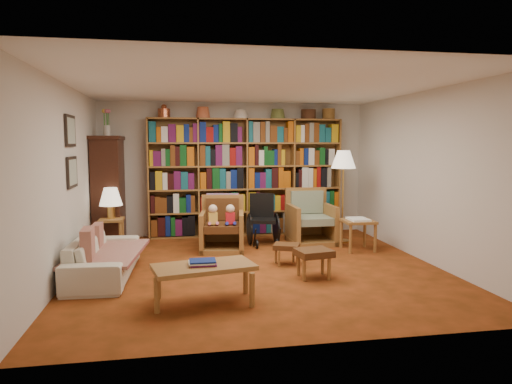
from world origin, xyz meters
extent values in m
plane|color=#923C16|center=(0.00, 0.00, 0.00)|extent=(5.00, 5.00, 0.00)
plane|color=white|center=(0.00, 0.00, 2.50)|extent=(5.00, 5.00, 0.00)
plane|color=silver|center=(0.00, 2.50, 1.25)|extent=(5.00, 0.00, 5.00)
plane|color=silver|center=(0.00, -2.50, 1.25)|extent=(5.00, 0.00, 5.00)
plane|color=silver|center=(-2.50, 0.00, 1.25)|extent=(0.00, 5.00, 5.00)
plane|color=silver|center=(2.50, 0.00, 1.25)|extent=(0.00, 5.00, 5.00)
cube|color=#9C6630|center=(0.20, 2.34, 1.10)|extent=(3.60, 0.30, 2.20)
cube|color=#34170E|center=(-2.25, 2.00, 0.90)|extent=(0.45, 0.90, 1.80)
cube|color=#34170E|center=(-2.25, 2.00, 1.83)|extent=(0.50, 0.95, 0.06)
cylinder|color=beige|center=(-2.25, 2.00, 1.95)|extent=(0.12, 0.12, 0.18)
cube|color=black|center=(-2.48, 0.30, 1.90)|extent=(0.03, 0.52, 0.42)
cube|color=gray|center=(-2.46, 0.30, 1.90)|extent=(0.01, 0.44, 0.34)
cube|color=black|center=(-2.48, 0.30, 1.35)|extent=(0.03, 0.52, 0.42)
cube|color=gray|center=(-2.46, 0.30, 1.35)|extent=(0.01, 0.44, 0.34)
imported|color=beige|center=(-2.05, -0.06, 0.26)|extent=(1.81, 0.77, 0.52)
cube|color=beige|center=(-2.00, -0.06, 0.30)|extent=(0.98, 1.62, 0.04)
cube|color=maroon|center=(-2.18, 0.29, 0.45)|extent=(0.11, 0.35, 0.35)
cube|color=maroon|center=(-2.18, -0.41, 0.45)|extent=(0.16, 0.42, 0.42)
cube|color=#9C6630|center=(-2.15, 1.45, 0.50)|extent=(0.38, 0.38, 0.04)
cylinder|color=#9C6630|center=(-2.30, 1.30, 0.24)|extent=(0.05, 0.05, 0.48)
cylinder|color=#9C6630|center=(-2.00, 1.30, 0.24)|extent=(0.05, 0.05, 0.48)
cylinder|color=#9C6630|center=(-2.30, 1.61, 0.24)|extent=(0.05, 0.05, 0.48)
cylinder|color=#9C6630|center=(-2.00, 1.61, 0.24)|extent=(0.05, 0.05, 0.48)
cylinder|color=gold|center=(-2.15, 1.45, 0.63)|extent=(0.12, 0.12, 0.21)
cone|color=white|center=(-2.15, 1.45, 0.88)|extent=(0.37, 0.37, 0.29)
cube|color=#9C6630|center=(-0.38, 1.14, 0.04)|extent=(0.79, 0.82, 0.08)
cube|color=#9C6630|center=(-0.70, 1.14, 0.31)|extent=(0.17, 0.73, 0.62)
cube|color=#9C6630|center=(-0.07, 1.14, 0.31)|extent=(0.17, 0.73, 0.62)
cube|color=#9C6630|center=(-0.38, 1.46, 0.44)|extent=(0.70, 0.17, 0.88)
cube|color=#553216|center=(-0.38, 1.11, 0.39)|extent=(0.62, 0.68, 0.12)
cube|color=#553216|center=(-0.38, 1.39, 0.64)|extent=(0.55, 0.17, 0.37)
cube|color=#C73571|center=(-0.38, 1.50, 0.70)|extent=(0.55, 0.13, 0.39)
cube|color=#9C6630|center=(1.20, 1.41, 0.04)|extent=(0.76, 0.80, 0.08)
cube|color=#9C6630|center=(0.86, 1.41, 0.34)|extent=(0.08, 0.79, 0.67)
cube|color=#9C6630|center=(1.54, 1.41, 0.34)|extent=(0.08, 0.79, 0.67)
cube|color=#9C6630|center=(1.20, 1.76, 0.47)|extent=(0.76, 0.09, 0.94)
cube|color=gray|center=(1.20, 1.38, 0.42)|extent=(0.60, 0.67, 0.13)
cube|color=gray|center=(1.20, 1.69, 0.69)|extent=(0.59, 0.11, 0.40)
cube|color=black|center=(0.36, 1.42, 0.42)|extent=(0.52, 0.52, 0.06)
cube|color=black|center=(0.36, 1.63, 0.66)|extent=(0.42, 0.16, 0.42)
cylinder|color=black|center=(0.13, 1.52, 0.26)|extent=(0.03, 0.53, 0.53)
cylinder|color=black|center=(0.60, 1.52, 0.26)|extent=(0.03, 0.53, 0.53)
cylinder|color=black|center=(0.19, 1.16, 0.08)|extent=(0.03, 0.15, 0.15)
cylinder|color=black|center=(0.53, 1.16, 0.08)|extent=(0.03, 0.15, 0.15)
cylinder|color=gold|center=(1.78, 1.43, 0.01)|extent=(0.27, 0.27, 0.03)
cylinder|color=gold|center=(1.78, 1.43, 0.68)|extent=(0.03, 0.03, 1.36)
cone|color=white|center=(1.78, 1.43, 1.46)|extent=(0.43, 0.43, 0.31)
cube|color=#9C6630|center=(1.80, 0.77, 0.48)|extent=(0.50, 0.50, 0.04)
cylinder|color=#9C6630|center=(1.59, 0.56, 0.23)|extent=(0.05, 0.05, 0.46)
cylinder|color=#9C6630|center=(2.00, 0.56, 0.23)|extent=(0.05, 0.05, 0.46)
cylinder|color=#9C6630|center=(1.59, 0.98, 0.23)|extent=(0.05, 0.05, 0.46)
cylinder|color=#9C6630|center=(2.00, 0.98, 0.23)|extent=(0.05, 0.05, 0.46)
cube|color=white|center=(1.80, 0.77, 0.51)|extent=(0.31, 0.39, 0.03)
cube|color=#553216|center=(0.44, 0.10, 0.27)|extent=(0.44, 0.41, 0.07)
cylinder|color=#9C6630|center=(0.30, -0.01, 0.12)|extent=(0.04, 0.04, 0.23)
cylinder|color=#9C6630|center=(0.57, -0.01, 0.12)|extent=(0.04, 0.04, 0.23)
cylinder|color=#9C6630|center=(0.30, 0.21, 0.12)|extent=(0.04, 0.04, 0.23)
cylinder|color=#9C6630|center=(0.57, 0.21, 0.12)|extent=(0.04, 0.04, 0.23)
cube|color=#553216|center=(0.63, -0.59, 0.33)|extent=(0.50, 0.44, 0.09)
cylinder|color=#9C6630|center=(0.47, -0.72, 0.14)|extent=(0.04, 0.04, 0.29)
cylinder|color=#9C6630|center=(0.79, -0.72, 0.14)|extent=(0.04, 0.04, 0.29)
cylinder|color=#9C6630|center=(0.47, -0.46, 0.14)|extent=(0.04, 0.04, 0.29)
cylinder|color=#9C6630|center=(0.79, -0.46, 0.14)|extent=(0.04, 0.04, 0.29)
cube|color=#9C6630|center=(-0.82, -1.29, 0.40)|extent=(1.17, 0.75, 0.05)
cylinder|color=#9C6630|center=(-1.32, -1.51, 0.19)|extent=(0.06, 0.06, 0.37)
cylinder|color=#9C6630|center=(-0.33, -1.51, 0.19)|extent=(0.06, 0.06, 0.37)
cylinder|color=#9C6630|center=(-1.32, -1.06, 0.19)|extent=(0.06, 0.06, 0.37)
cylinder|color=#9C6630|center=(-0.33, -1.06, 0.19)|extent=(0.06, 0.06, 0.37)
cube|color=brown|center=(-0.82, -1.29, 0.45)|extent=(0.32, 0.27, 0.05)
camera|label=1|loc=(-1.10, -6.14, 1.72)|focal=32.00mm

